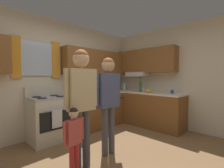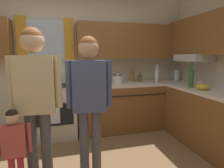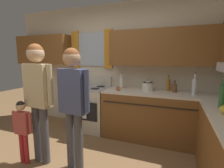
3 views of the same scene
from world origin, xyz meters
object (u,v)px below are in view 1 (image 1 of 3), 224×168
(bottle_oil_amber, at_px, (99,87))
(stovetop_kettle, at_px, (92,89))
(cup_terracotta, at_px, (81,93))
(bottle_tall_clear, at_px, (116,86))
(mixing_bowl, at_px, (149,91))
(bottle_wine_green, at_px, (141,86))
(bottle_squat_brown, at_px, (105,89))
(adult_holding_child, at_px, (81,94))
(mug_ceramic_white, at_px, (143,89))
(water_pitcher, at_px, (124,86))
(small_child, at_px, (74,134))
(mug_cobalt_blue, at_px, (172,92))
(stove_oven, at_px, (49,118))
(adult_in_plaid, at_px, (108,94))
(bottle_milk_white, at_px, (73,89))

(bottle_oil_amber, bearing_deg, stovetop_kettle, -158.68)
(bottle_oil_amber, height_order, cup_terracotta, bottle_oil_amber)
(bottle_tall_clear, bearing_deg, mixing_bowl, -73.80)
(bottle_wine_green, bearing_deg, bottle_oil_amber, 125.10)
(bottle_oil_amber, bearing_deg, cup_terracotta, -157.88)
(bottle_squat_brown, xyz_separation_m, adult_holding_child, (-1.75, -1.38, 0.09))
(stovetop_kettle, xyz_separation_m, adult_holding_child, (-1.28, -1.35, 0.07))
(bottle_tall_clear, xyz_separation_m, mug_ceramic_white, (0.50, -0.61, -0.09))
(water_pitcher, bearing_deg, bottle_tall_clear, -166.84)
(mug_ceramic_white, xyz_separation_m, small_child, (-2.75, -0.75, -0.37))
(mug_cobalt_blue, bearing_deg, cup_terracotta, 141.95)
(stove_oven, height_order, mixing_bowl, stove_oven)
(stove_oven, height_order, cup_terracotta, stove_oven)
(adult_in_plaid, bearing_deg, adult_holding_child, -177.67)
(bottle_wine_green, bearing_deg, adult_in_plaid, -163.01)
(mug_cobalt_blue, bearing_deg, adult_holding_child, 174.94)
(bottle_oil_amber, xyz_separation_m, bottle_tall_clear, (0.41, -0.25, 0.03))
(bottle_milk_white, xyz_separation_m, mug_cobalt_blue, (1.77, -1.65, -0.08))
(bottle_tall_clear, bearing_deg, adult_holding_child, -148.72)
(bottle_wine_green, relative_size, cup_terracotta, 3.62)
(bottle_squat_brown, relative_size, adult_holding_child, 0.12)
(mug_ceramic_white, xyz_separation_m, stovetop_kettle, (-1.26, 0.72, 0.05))
(stovetop_kettle, bearing_deg, bottle_milk_white, 171.70)
(small_child, bearing_deg, stove_oven, 77.80)
(cup_terracotta, relative_size, water_pitcher, 0.49)
(cup_terracotta, relative_size, mixing_bowl, 0.55)
(small_child, bearing_deg, bottle_milk_white, 58.59)
(bottle_squat_brown, bearing_deg, stovetop_kettle, -177.25)
(bottle_squat_brown, bearing_deg, bottle_oil_amber, 133.36)
(cup_terracotta, bearing_deg, bottle_wine_green, -20.96)
(bottle_milk_white, xyz_separation_m, adult_in_plaid, (-0.19, -1.41, 0.00))
(bottle_squat_brown, xyz_separation_m, adult_in_plaid, (-1.20, -1.35, 0.05))
(adult_holding_child, relative_size, small_child, 1.84)
(cup_terracotta, relative_size, adult_holding_child, 0.06)
(bottle_oil_amber, xyz_separation_m, mug_cobalt_blue, (0.87, -1.71, -0.07))
(adult_holding_child, distance_m, small_child, 0.54)
(bottle_tall_clear, distance_m, stovetop_kettle, 0.77)
(cup_terracotta, xyz_separation_m, mixing_bowl, (1.55, -0.82, 0.01))
(bottle_milk_white, relative_size, mixing_bowl, 1.57)
(mug_ceramic_white, relative_size, adult_holding_child, 0.07)
(bottle_wine_green, bearing_deg, adult_holding_child, -166.39)
(stove_oven, distance_m, bottle_oil_amber, 1.64)
(bottle_milk_white, distance_m, water_pitcher, 1.84)
(bottle_wine_green, height_order, cup_terracotta, bottle_wine_green)
(bottle_wine_green, relative_size, mug_ceramic_white, 3.14)
(bottle_squat_brown, distance_m, stovetop_kettle, 0.46)
(stove_oven, xyz_separation_m, adult_in_plaid, (0.45, -1.27, 0.56))
(bottle_squat_brown, bearing_deg, water_pitcher, -0.48)
(stove_oven, bearing_deg, mug_ceramic_white, -15.22)
(stove_oven, height_order, bottle_oil_amber, bottle_oil_amber)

